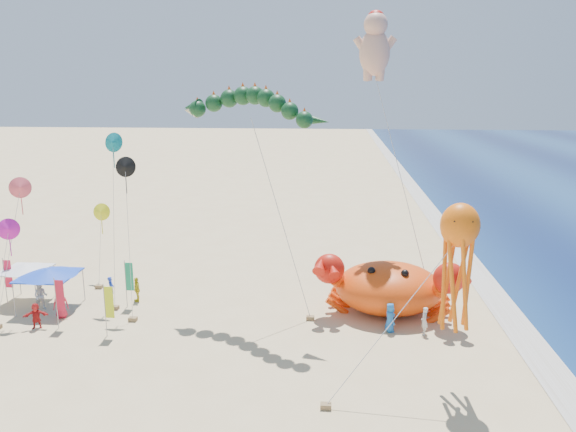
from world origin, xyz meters
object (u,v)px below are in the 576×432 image
Objects in this scene: dragon_kite at (248,110)px; cherub_kite at (375,44)px; octopus_kite at (457,257)px; canopy_white at (25,267)px; canopy_blue at (48,272)px; crab_inflatable at (389,286)px.

cherub_kite is (7.79, 5.66, 4.14)m from dragon_kite.
dragon_kite is 15.29m from octopus_kite.
cherub_kite is 27.77m from canopy_white.
cherub_kite is 5.17× the size of canopy_blue.
dragon_kite reaches higher than crab_inflatable.
canopy_white is at bearing -166.63° from cherub_kite.
octopus_kite is 2.92× the size of canopy_white.
octopus_kite is 25.68m from canopy_blue.
dragon_kite is 3.75× the size of canopy_blue.
cherub_kite reaches higher than canopy_white.
dragon_kite is at bearing -144.01° from cherub_kite.
dragon_kite reaches higher than octopus_kite.
crab_inflatable is 1.01× the size of octopus_kite.
cherub_kite is 26.28m from canopy_blue.
octopus_kite is at bearing -77.61° from cherub_kite.
cherub_kite reaches higher than octopus_kite.
crab_inflatable is at bearing 2.73° from canopy_blue.
crab_inflatable is 0.48× the size of cherub_kite.
cherub_kite is 6.14× the size of canopy_white.
canopy_white is at bearing 161.32° from octopus_kite.
crab_inflatable is 14.12m from dragon_kite.
cherub_kite is 17.97m from octopus_kite.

